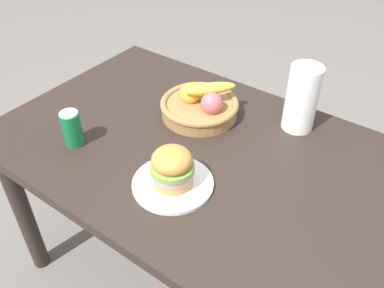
{
  "coord_description": "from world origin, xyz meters",
  "views": [
    {
      "loc": [
        0.62,
        -0.87,
        1.63
      ],
      "look_at": [
        0.02,
        -0.06,
        0.81
      ],
      "focal_mm": 38.39,
      "sensor_mm": 36.0,
      "label": 1
    }
  ],
  "objects_px": {
    "plate": "(173,184)",
    "paper_towel_roll": "(302,98)",
    "sandwich": "(172,167)",
    "soda_can": "(72,128)",
    "fruit_basket": "(200,105)"
  },
  "relations": [
    {
      "from": "plate",
      "to": "paper_towel_roll",
      "type": "relative_size",
      "value": 1.03
    },
    {
      "from": "plate",
      "to": "sandwich",
      "type": "distance_m",
      "value": 0.07
    },
    {
      "from": "plate",
      "to": "sandwich",
      "type": "bearing_deg",
      "value": 0.0
    },
    {
      "from": "sandwich",
      "to": "soda_can",
      "type": "bearing_deg",
      "value": -174.39
    },
    {
      "from": "plate",
      "to": "soda_can",
      "type": "xyz_separation_m",
      "value": [
        -0.4,
        -0.04,
        0.06
      ]
    },
    {
      "from": "soda_can",
      "to": "paper_towel_roll",
      "type": "relative_size",
      "value": 0.53
    },
    {
      "from": "sandwich",
      "to": "paper_towel_roll",
      "type": "bearing_deg",
      "value": 70.74
    },
    {
      "from": "sandwich",
      "to": "fruit_basket",
      "type": "xyz_separation_m",
      "value": [
        -0.15,
        0.35,
        -0.03
      ]
    },
    {
      "from": "soda_can",
      "to": "fruit_basket",
      "type": "relative_size",
      "value": 0.43
    },
    {
      "from": "plate",
      "to": "sandwich",
      "type": "xyz_separation_m",
      "value": [
        0.0,
        0.0,
        0.07
      ]
    },
    {
      "from": "paper_towel_roll",
      "to": "plate",
      "type": "bearing_deg",
      "value": -109.26
    },
    {
      "from": "plate",
      "to": "soda_can",
      "type": "distance_m",
      "value": 0.4
    },
    {
      "from": "fruit_basket",
      "to": "plate",
      "type": "bearing_deg",
      "value": -67.12
    },
    {
      "from": "plate",
      "to": "paper_towel_roll",
      "type": "height_order",
      "value": "paper_towel_roll"
    },
    {
      "from": "plate",
      "to": "fruit_basket",
      "type": "relative_size",
      "value": 0.85
    }
  ]
}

